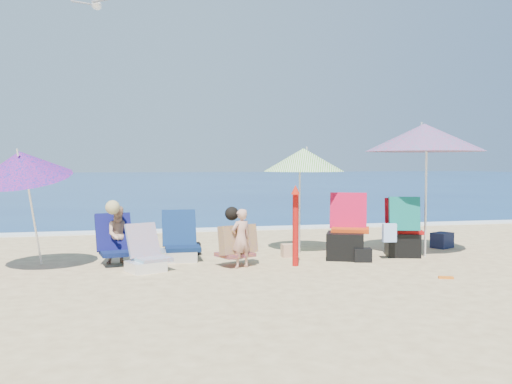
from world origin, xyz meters
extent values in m
plane|color=#D8BC84|center=(0.00, 0.00, 0.00)|extent=(120.00, 120.00, 0.00)
cube|color=navy|center=(0.00, 45.00, -0.05)|extent=(120.00, 80.00, 0.12)
cube|color=white|center=(0.00, 5.10, 0.02)|extent=(120.00, 0.50, 0.04)
cylinder|color=white|center=(2.53, 0.72, 1.04)|extent=(0.05, 0.05, 2.07)
cone|color=#D91C5C|center=(2.56, 0.85, 1.99)|extent=(2.44, 2.44, 0.47)
cylinder|color=silver|center=(2.58, 0.98, 2.20)|extent=(0.04, 0.04, 0.12)
cylinder|color=silver|center=(0.56, 1.44, 0.84)|extent=(0.04, 0.04, 1.69)
cone|color=#41A91A|center=(0.65, 1.51, 1.62)|extent=(1.80, 1.80, 0.40)
cylinder|color=white|center=(0.74, 1.60, 1.79)|extent=(0.03, 0.03, 0.11)
cylinder|color=white|center=(-3.67, 1.12, 0.79)|extent=(0.20, 0.39, 1.54)
cone|color=#AA186C|center=(-3.77, 0.81, 1.54)|extent=(1.84, 1.86, 0.71)
cylinder|color=silver|center=(-3.78, 0.64, 1.71)|extent=(0.05, 0.06, 0.11)
cylinder|color=#A60E0B|center=(0.18, 0.40, 0.56)|extent=(0.11, 0.11, 1.12)
cone|color=red|center=(0.14, 0.29, 1.17)|extent=(0.15, 0.15, 0.14)
cube|color=#0B1D3F|center=(-1.45, 1.24, 0.20)|extent=(0.56, 0.50, 0.07)
cube|color=#0E264F|center=(-1.48, 1.53, 0.50)|extent=(0.56, 0.33, 0.59)
cube|color=silver|center=(-1.53, 1.25, 0.09)|extent=(0.58, 0.52, 0.18)
cube|color=#CB474B|center=(-1.95, 0.49, 0.17)|extent=(0.59, 0.56, 0.06)
cube|color=#D26A4A|center=(-2.09, 0.69, 0.42)|extent=(0.54, 0.43, 0.50)
cube|color=white|center=(-2.06, 0.45, 0.07)|extent=(0.61, 0.58, 0.15)
cube|color=#BF360D|center=(1.30, 0.96, 0.46)|extent=(0.78, 0.74, 0.07)
cube|color=#C00D36|center=(1.32, 1.11, 0.76)|extent=(0.62, 0.40, 0.61)
cube|color=black|center=(1.14, 0.79, 0.22)|extent=(0.75, 0.72, 0.43)
cube|color=#A40C0B|center=(2.24, 0.88, 0.41)|extent=(0.67, 0.63, 0.06)
cube|color=#9F0B15|center=(2.28, 1.09, 0.69)|extent=(0.57, 0.31, 0.55)
cube|color=black|center=(2.19, 0.85, 0.20)|extent=(0.65, 0.61, 0.39)
cube|color=#09775A|center=(2.10, 0.63, 0.74)|extent=(0.52, 0.31, 0.56)
cube|color=#9CC1F9|center=(1.80, 0.55, 0.44)|extent=(0.23, 0.12, 0.29)
imported|color=tan|center=(-0.66, 0.44, 0.44)|extent=(0.38, 0.32, 0.88)
cube|color=#300D5E|center=(-0.72, 0.59, 0.18)|extent=(0.62, 0.59, 0.06)
cube|color=navy|center=(-0.68, 0.55, 0.41)|extent=(0.64, 0.44, 0.45)
sphere|color=black|center=(-0.74, 0.76, 0.78)|extent=(0.22, 0.22, 0.22)
imported|color=tan|center=(-2.42, 1.17, 0.45)|extent=(0.49, 0.41, 0.90)
cube|color=#0C1743|center=(-2.44, 1.02, 0.20)|extent=(0.62, 0.56, 0.07)
cube|color=#0C0E48|center=(-2.52, 1.25, 0.49)|extent=(0.59, 0.40, 0.58)
sphere|color=tan|center=(-2.52, 1.03, 0.89)|extent=(0.22, 0.22, 0.22)
cube|color=black|center=(-1.24, 1.79, 0.10)|extent=(0.28, 0.20, 0.20)
cube|color=tan|center=(0.32, 1.20, 0.11)|extent=(0.26, 0.19, 0.21)
cube|color=#191E39|center=(3.34, 1.54, 0.14)|extent=(0.46, 0.43, 0.28)
cube|color=black|center=(1.31, 0.50, 0.11)|extent=(0.32, 0.25, 0.21)
cube|color=orange|center=(1.90, -0.95, 0.01)|extent=(0.21, 0.16, 0.03)
ellipsoid|color=white|center=(-2.78, 2.28, 4.23)|extent=(0.26, 0.37, 0.13)
cube|color=gray|center=(-3.02, 2.24, 4.25)|extent=(0.34, 0.19, 0.07)
cube|color=gray|center=(-2.68, 2.01, 4.25)|extent=(0.34, 0.19, 0.07)
camera|label=1|loc=(-2.27, -7.69, 1.57)|focal=39.28mm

